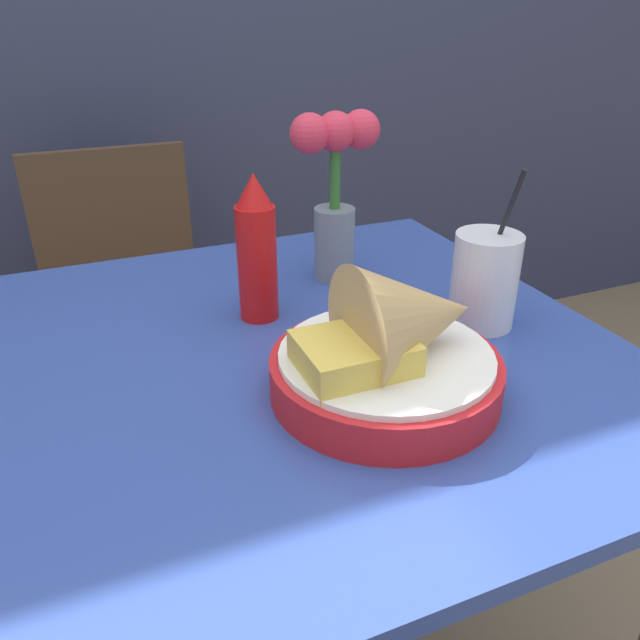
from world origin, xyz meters
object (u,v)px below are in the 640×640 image
object	(u,v)px
chair_far_window	(126,294)
drink_cup	(484,283)
ketchup_bottle	(257,251)
food_basket	(395,349)
flower_vase	(335,183)

from	to	relation	value
chair_far_window	drink_cup	distance (m)	1.04
ketchup_bottle	food_basket	bearing A→B (deg)	-71.23
chair_far_window	drink_cup	xyz separation A→B (m)	(0.43, -0.89, 0.32)
ketchup_bottle	flower_vase	distance (m)	0.20
chair_far_window	food_basket	world-z (taller)	food_basket
ketchup_bottle	chair_far_window	bearing A→B (deg)	100.61
flower_vase	chair_far_window	bearing A→B (deg)	115.30
chair_far_window	ketchup_bottle	xyz separation A→B (m)	(0.14, -0.74, 0.36)
ketchup_bottle	drink_cup	bearing A→B (deg)	-26.98
chair_far_window	flower_vase	size ratio (longest dim) A/B	3.17
drink_cup	ketchup_bottle	bearing A→B (deg)	153.02
food_basket	chair_far_window	bearing A→B (deg)	102.79
chair_far_window	drink_cup	size ratio (longest dim) A/B	3.72
drink_cup	chair_far_window	bearing A→B (deg)	116.03
chair_far_window	flower_vase	distance (m)	0.83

